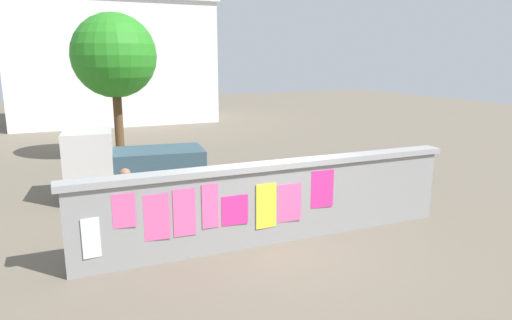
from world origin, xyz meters
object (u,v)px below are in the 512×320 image
at_px(bicycle_near, 284,182).
at_px(person_walking, 127,200).
at_px(auto_rickshaw_truck, 129,164).
at_px(tree_roadside, 114,56).
at_px(bicycle_far, 335,196).
at_px(motorcycle, 260,201).

height_order(bicycle_near, person_walking, person_walking).
bearing_deg(bicycle_near, auto_rickshaw_truck, 157.92).
xyz_separation_m(bicycle_near, tree_roadside, (-3.57, 6.61, 3.40)).
bearing_deg(tree_roadside, person_walking, -95.82).
bearing_deg(person_walking, bicycle_far, 3.59).
bearing_deg(tree_roadside, motorcycle, -75.29).
height_order(bicycle_near, tree_roadside, tree_roadside).
bearing_deg(bicycle_far, auto_rickshaw_truck, 143.98).
bearing_deg(bicycle_near, person_walking, -155.91).
distance_m(motorcycle, tree_roadside, 9.08).
relative_size(bicycle_near, person_walking, 1.05).
xyz_separation_m(motorcycle, person_walking, (-3.03, -0.41, 0.52)).
xyz_separation_m(bicycle_near, bicycle_far, (0.57, -1.67, 0.00)).
distance_m(auto_rickshaw_truck, person_walking, 3.62).
bearing_deg(person_walking, tree_roadside, 84.18).
bearing_deg(motorcycle, person_walking, -172.26).
relative_size(auto_rickshaw_truck, bicycle_near, 2.20).
bearing_deg(auto_rickshaw_truck, person_walking, -98.31).
relative_size(auto_rickshaw_truck, tree_roadside, 0.71).
xyz_separation_m(auto_rickshaw_truck, motorcycle, (2.50, -3.17, -0.44)).
distance_m(bicycle_far, person_walking, 5.06).
bearing_deg(bicycle_far, bicycle_near, 108.72).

